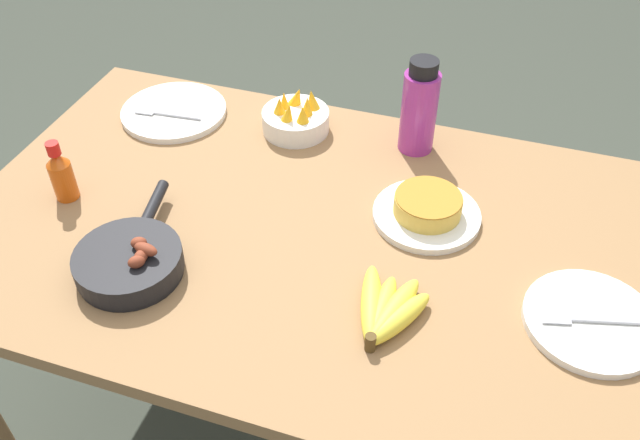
{
  "coord_description": "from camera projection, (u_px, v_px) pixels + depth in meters",
  "views": [
    {
      "loc": [
        0.32,
        -0.98,
        1.7
      ],
      "look_at": [
        0.0,
        0.0,
        0.77
      ],
      "focal_mm": 38.0,
      "sensor_mm": 36.0,
      "label": 1
    }
  ],
  "objects": [
    {
      "name": "empty_plate_far_left",
      "position": [
        591.0,
        321.0,
        1.23
      ],
      "size": [
        0.24,
        0.24,
        0.02
      ],
      "color": "silver",
      "rests_on": "dining_table"
    },
    {
      "name": "empty_plate_near_front",
      "position": [
        174.0,
        112.0,
        1.74
      ],
      "size": [
        0.27,
        0.27,
        0.02
      ],
      "color": "silver",
      "rests_on": "dining_table"
    },
    {
      "name": "banana_bunch",
      "position": [
        386.0,
        311.0,
        1.23
      ],
      "size": [
        0.15,
        0.2,
        0.04
      ],
      "color": "yellow",
      "rests_on": "dining_table"
    },
    {
      "name": "dining_table",
      "position": [
        320.0,
        263.0,
        1.48
      ],
      "size": [
        1.53,
        0.93,
        0.74
      ],
      "color": "olive",
      "rests_on": "ground_plane"
    },
    {
      "name": "hot_sauce_bottle",
      "position": [
        61.0,
        174.0,
        1.46
      ],
      "size": [
        0.05,
        0.05,
        0.14
      ],
      "color": "#C64C0F",
      "rests_on": "dining_table"
    },
    {
      "name": "frittata_plate_center",
      "position": [
        427.0,
        210.0,
        1.43
      ],
      "size": [
        0.23,
        0.23,
        0.06
      ],
      "color": "silver",
      "rests_on": "dining_table"
    },
    {
      "name": "fruit_bowl_mango",
      "position": [
        296.0,
        118.0,
        1.67
      ],
      "size": [
        0.17,
        0.17,
        0.1
      ],
      "color": "silver",
      "rests_on": "dining_table"
    },
    {
      "name": "water_bottle",
      "position": [
        419.0,
        108.0,
        1.56
      ],
      "size": [
        0.08,
        0.08,
        0.23
      ],
      "color": "#992D89",
      "rests_on": "dining_table"
    },
    {
      "name": "ground_plane",
      "position": [
        320.0,
        421.0,
        1.91
      ],
      "size": [
        14.0,
        14.0,
        0.0
      ],
      "primitive_type": "plane",
      "color": "#383D33"
    },
    {
      "name": "skillet",
      "position": [
        130.0,
        261.0,
        1.31
      ],
      "size": [
        0.21,
        0.33,
        0.09
      ],
      "rotation": [
        0.0,
        0.0,
        1.76
      ],
      "color": "black",
      "rests_on": "dining_table"
    }
  ]
}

